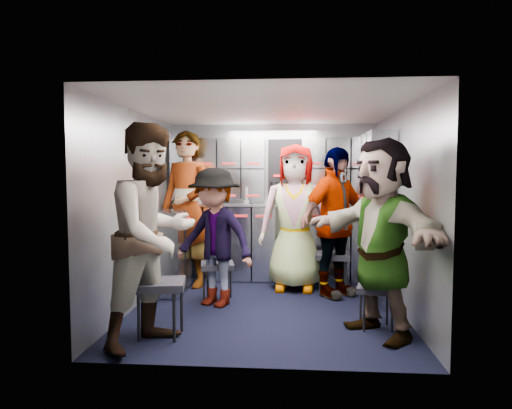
# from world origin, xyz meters

# --- Properties ---
(floor) EXTENTS (3.00, 3.00, 0.00)m
(floor) POSITION_xyz_m (0.00, 0.00, 0.00)
(floor) COLOR black
(floor) RESTS_ON ground
(wall_back) EXTENTS (2.80, 0.04, 2.10)m
(wall_back) POSITION_xyz_m (0.00, 1.50, 1.05)
(wall_back) COLOR gray
(wall_back) RESTS_ON ground
(wall_left) EXTENTS (0.04, 3.00, 2.10)m
(wall_left) POSITION_xyz_m (-1.40, 0.00, 1.05)
(wall_left) COLOR gray
(wall_left) RESTS_ON ground
(wall_right) EXTENTS (0.04, 3.00, 2.10)m
(wall_right) POSITION_xyz_m (1.40, 0.00, 1.05)
(wall_right) COLOR gray
(wall_right) RESTS_ON ground
(ceiling) EXTENTS (2.80, 3.00, 0.02)m
(ceiling) POSITION_xyz_m (0.00, 0.00, 2.10)
(ceiling) COLOR silver
(ceiling) RESTS_ON wall_back
(cart_bank_back) EXTENTS (2.68, 0.38, 0.99)m
(cart_bank_back) POSITION_xyz_m (0.00, 1.29, 0.49)
(cart_bank_back) COLOR gray
(cart_bank_back) RESTS_ON ground
(cart_bank_left) EXTENTS (0.38, 0.76, 0.99)m
(cart_bank_left) POSITION_xyz_m (-1.19, 0.56, 0.49)
(cart_bank_left) COLOR gray
(cart_bank_left) RESTS_ON ground
(counter) EXTENTS (2.68, 0.42, 0.03)m
(counter) POSITION_xyz_m (0.00, 1.29, 1.01)
(counter) COLOR silver
(counter) RESTS_ON cart_bank_back
(locker_bank_back) EXTENTS (2.68, 0.28, 0.82)m
(locker_bank_back) POSITION_xyz_m (0.00, 1.35, 1.49)
(locker_bank_back) COLOR gray
(locker_bank_back) RESTS_ON wall_back
(locker_bank_right) EXTENTS (0.28, 1.00, 0.82)m
(locker_bank_right) POSITION_xyz_m (1.25, 0.70, 1.49)
(locker_bank_right) COLOR gray
(locker_bank_right) RESTS_ON wall_right
(right_cabinet) EXTENTS (0.28, 1.20, 1.00)m
(right_cabinet) POSITION_xyz_m (1.25, 0.60, 0.50)
(right_cabinet) COLOR gray
(right_cabinet) RESTS_ON ground
(coffee_niche) EXTENTS (0.46, 0.16, 0.84)m
(coffee_niche) POSITION_xyz_m (0.18, 1.41, 1.47)
(coffee_niche) COLOR black
(coffee_niche) RESTS_ON wall_back
(red_latch_strip) EXTENTS (2.60, 0.02, 0.03)m
(red_latch_strip) POSITION_xyz_m (0.00, 1.09, 0.88)
(red_latch_strip) COLOR red
(red_latch_strip) RESTS_ON cart_bank_back
(jump_seat_near_left) EXTENTS (0.48, 0.46, 0.50)m
(jump_seat_near_left) POSITION_xyz_m (-0.88, -0.90, 0.44)
(jump_seat_near_left) COLOR black
(jump_seat_near_left) RESTS_ON ground
(jump_seat_mid_left) EXTENTS (0.42, 0.40, 0.43)m
(jump_seat_mid_left) POSITION_xyz_m (-0.56, 0.25, 0.38)
(jump_seat_mid_left) COLOR black
(jump_seat_mid_left) RESTS_ON ground
(jump_seat_center) EXTENTS (0.42, 0.40, 0.48)m
(jump_seat_center) POSITION_xyz_m (0.31, 1.00, 0.42)
(jump_seat_center) COLOR black
(jump_seat_center) RESTS_ON ground
(jump_seat_mid_right) EXTENTS (0.43, 0.41, 0.47)m
(jump_seat_mid_right) POSITION_xyz_m (0.76, 0.73, 0.42)
(jump_seat_mid_right) COLOR black
(jump_seat_mid_right) RESTS_ON ground
(jump_seat_near_right) EXTENTS (0.40, 0.39, 0.40)m
(jump_seat_near_right) POSITION_xyz_m (1.05, -0.55, 0.35)
(jump_seat_near_right) COLOR black
(jump_seat_near_right) RESTS_ON ground
(attendant_standing) EXTENTS (0.83, 0.67, 1.97)m
(attendant_standing) POSITION_xyz_m (-1.05, 0.90, 0.98)
(attendant_standing) COLOR black
(attendant_standing) RESTS_ON ground
(attendant_arc_a) EXTENTS (1.06, 1.13, 1.85)m
(attendant_arc_a) POSITION_xyz_m (-0.88, -1.08, 0.92)
(attendant_arc_a) COLOR black
(attendant_arc_a) RESTS_ON ground
(attendant_arc_b) EXTENTS (1.11, 0.93, 1.49)m
(attendant_arc_b) POSITION_xyz_m (-0.56, 0.07, 0.75)
(attendant_arc_b) COLOR black
(attendant_arc_b) RESTS_ON ground
(attendant_arc_c) EXTENTS (0.92, 0.63, 1.79)m
(attendant_arc_c) POSITION_xyz_m (0.31, 0.82, 0.90)
(attendant_arc_c) COLOR black
(attendant_arc_c) RESTS_ON ground
(attendant_arc_d) EXTENTS (1.04, 0.99, 1.74)m
(attendant_arc_d) POSITION_xyz_m (0.76, 0.55, 0.87)
(attendant_arc_d) COLOR black
(attendant_arc_d) RESTS_ON ground
(attendant_arc_e) EXTENTS (1.28, 1.66, 1.75)m
(attendant_arc_e) POSITION_xyz_m (1.05, -0.73, 0.88)
(attendant_arc_e) COLOR black
(attendant_arc_e) RESTS_ON ground
(bottle_left) EXTENTS (0.07, 0.07, 0.24)m
(bottle_left) POSITION_xyz_m (-0.97, 1.24, 1.15)
(bottle_left) COLOR white
(bottle_left) RESTS_ON counter
(bottle_mid) EXTENTS (0.07, 0.07, 0.22)m
(bottle_mid) POSITION_xyz_m (-0.32, 1.24, 1.14)
(bottle_mid) COLOR white
(bottle_mid) RESTS_ON counter
(bottle_right) EXTENTS (0.06, 0.06, 0.26)m
(bottle_right) POSITION_xyz_m (0.77, 1.24, 1.16)
(bottle_right) COLOR white
(bottle_right) RESTS_ON counter
(cup_left) EXTENTS (0.08, 0.08, 0.10)m
(cup_left) POSITION_xyz_m (-0.73, 1.23, 1.08)
(cup_left) COLOR beige
(cup_left) RESTS_ON counter
(cup_right) EXTENTS (0.08, 0.08, 0.11)m
(cup_right) POSITION_xyz_m (0.82, 1.23, 1.08)
(cup_right) COLOR beige
(cup_right) RESTS_ON counter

